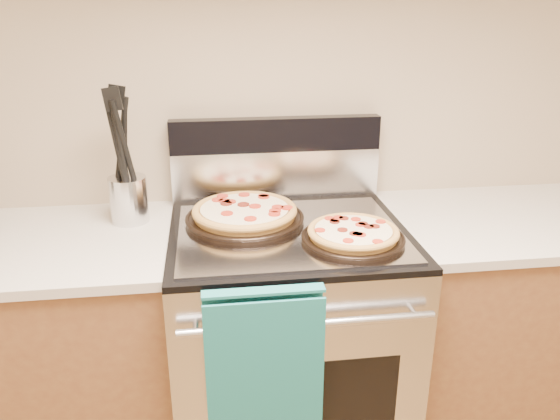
{
  "coord_description": "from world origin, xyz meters",
  "views": [
    {
      "loc": [
        -0.24,
        0.05,
        1.61
      ],
      "look_at": [
        -0.04,
        1.55,
        1.03
      ],
      "focal_mm": 35.0,
      "sensor_mm": 36.0,
      "label": 1
    }
  ],
  "objects": [
    {
      "name": "wall_back",
      "position": [
        0.0,
        2.0,
        1.35
      ],
      "size": [
        4.0,
        0.0,
        4.0
      ],
      "primitive_type": "plane",
      "rotation": [
        1.57,
        0.0,
        0.0
      ],
      "color": "tan",
      "rests_on": "ground"
    },
    {
      "name": "range_body",
      "position": [
        0.0,
        1.65,
        0.45
      ],
      "size": [
        0.76,
        0.68,
        0.9
      ],
      "primitive_type": "cube",
      "color": "#B7B7BC",
      "rests_on": "ground"
    },
    {
      "name": "oven_window",
      "position": [
        0.0,
        1.31,
        0.45
      ],
      "size": [
        0.56,
        0.01,
        0.4
      ],
      "primitive_type": "cube",
      "color": "black",
      "rests_on": "range_body"
    },
    {
      "name": "cooktop",
      "position": [
        0.0,
        1.65,
        0.91
      ],
      "size": [
        0.76,
        0.68,
        0.02
      ],
      "primitive_type": "cube",
      "color": "black",
      "rests_on": "range_body"
    },
    {
      "name": "backsplash_lower",
      "position": [
        0.0,
        1.96,
        1.01
      ],
      "size": [
        0.76,
        0.06,
        0.18
      ],
      "primitive_type": "cube",
      "color": "silver",
      "rests_on": "cooktop"
    },
    {
      "name": "backsplash_upper",
      "position": [
        0.0,
        1.96,
        1.16
      ],
      "size": [
        0.76,
        0.06,
        0.12
      ],
      "primitive_type": "cube",
      "color": "black",
      "rests_on": "backsplash_lower"
    },
    {
      "name": "oven_handle",
      "position": [
        0.0,
        1.27,
        0.8
      ],
      "size": [
        0.7,
        0.03,
        0.03
      ],
      "primitive_type": "cylinder",
      "rotation": [
        0.0,
        1.57,
        0.0
      ],
      "color": "silver",
      "rests_on": "range_body"
    },
    {
      "name": "dish_towel",
      "position": [
        -0.12,
        1.27,
        0.7
      ],
      "size": [
        0.32,
        0.05,
        0.42
      ],
      "primitive_type": null,
      "color": "#1A6886",
      "rests_on": "oven_handle"
    },
    {
      "name": "foil_sheet",
      "position": [
        0.0,
        1.62,
        0.92
      ],
      "size": [
        0.7,
        0.55,
        0.01
      ],
      "primitive_type": "cube",
      "color": "gray",
      "rests_on": "cooktop"
    },
    {
      "name": "cabinet_left",
      "position": [
        -0.88,
        1.68,
        0.44
      ],
      "size": [
        1.0,
        0.62,
        0.88
      ],
      "primitive_type": "cube",
      "color": "brown",
      "rests_on": "ground"
    },
    {
      "name": "countertop_left",
      "position": [
        -0.88,
        1.68,
        0.9
      ],
      "size": [
        1.02,
        0.64,
        0.03
      ],
      "primitive_type": "cube",
      "color": "#B9B2A6",
      "rests_on": "cabinet_left"
    },
    {
      "name": "cabinet_right",
      "position": [
        0.88,
        1.68,
        0.44
      ],
      "size": [
        1.0,
        0.62,
        0.88
      ],
      "primitive_type": "cube",
      "color": "brown",
      "rests_on": "ground"
    },
    {
      "name": "countertop_right",
      "position": [
        0.88,
        1.68,
        0.9
      ],
      "size": [
        1.02,
        0.64,
        0.03
      ],
      "primitive_type": "cube",
      "color": "#B9B2A6",
      "rests_on": "cabinet_right"
    },
    {
      "name": "pepperoni_pizza_back",
      "position": [
        -0.13,
        1.72,
        0.95
      ],
      "size": [
        0.4,
        0.4,
        0.05
      ],
      "primitive_type": null,
      "rotation": [
        0.0,
        0.0,
        -0.05
      ],
      "color": "#A87933",
      "rests_on": "foil_sheet"
    },
    {
      "name": "pepperoni_pizza_front",
      "position": [
        0.18,
        1.52,
        0.95
      ],
      "size": [
        0.41,
        0.41,
        0.04
      ],
      "primitive_type": null,
      "rotation": [
        0.0,
        0.0,
        -0.4
      ],
      "color": "#A87933",
      "rests_on": "foil_sheet"
    },
    {
      "name": "utensil_crock",
      "position": [
        -0.52,
        1.81,
        0.99
      ],
      "size": [
        0.16,
        0.16,
        0.16
      ],
      "primitive_type": "cylinder",
      "rotation": [
        0.0,
        0.0,
        0.38
      ],
      "color": "silver",
      "rests_on": "countertop_left"
    }
  ]
}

